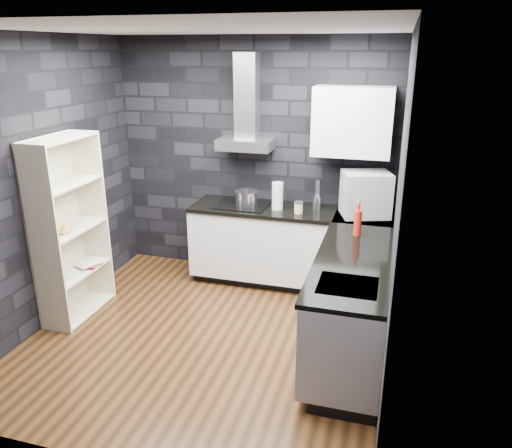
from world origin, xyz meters
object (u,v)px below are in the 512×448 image
at_px(appliance_garage, 366,195).
at_px(storage_jar, 299,208).
at_px(pot, 246,199).
at_px(bookshelf, 70,229).
at_px(red_bottle, 358,223).
at_px(utensil_crock, 317,203).
at_px(glass_vase, 277,196).
at_px(fruit_bowl, 63,230).

bearing_deg(appliance_garage, storage_jar, 171.54).
height_order(pot, bookshelf, bookshelf).
relative_size(storage_jar, red_bottle, 0.45).
bearing_deg(utensil_crock, pot, -170.71).
bearing_deg(red_bottle, appliance_garage, 88.14).
bearing_deg(pot, utensil_crock, 9.29).
distance_m(pot, storage_jar, 0.62).
distance_m(glass_vase, appliance_garage, 0.93).
xyz_separation_m(glass_vase, red_bottle, (0.91, -0.57, -0.03)).
distance_m(glass_vase, fruit_bowl, 2.20).
xyz_separation_m(appliance_garage, bookshelf, (-2.71, -1.23, -0.22)).
height_order(pot, appliance_garage, appliance_garage).
height_order(storage_jar, red_bottle, red_bottle).
relative_size(glass_vase, bookshelf, 0.17).
bearing_deg(utensil_crock, glass_vase, -159.62).
distance_m(glass_vase, storage_jar, 0.28).
bearing_deg(storage_jar, pot, 170.98).
distance_m(appliance_garage, fruit_bowl, 3.03).
xyz_separation_m(storage_jar, appliance_garage, (0.68, 0.12, 0.17)).
relative_size(appliance_garage, bookshelf, 0.26).
bearing_deg(appliance_garage, fruit_bowl, -172.19).
relative_size(utensil_crock, fruit_bowl, 0.58).
height_order(bookshelf, fruit_bowl, bookshelf).
distance_m(glass_vase, bookshelf, 2.14).
distance_m(pot, glass_vase, 0.37).
relative_size(pot, appliance_garage, 0.52).
distance_m(red_bottle, bookshelf, 2.76).
xyz_separation_m(pot, glass_vase, (0.36, -0.03, 0.06)).
distance_m(glass_vase, red_bottle, 1.07).
bearing_deg(storage_jar, utensil_crock, 54.51).
relative_size(appliance_garage, fruit_bowl, 2.19).
relative_size(storage_jar, utensil_crock, 0.87).
bearing_deg(bookshelf, storage_jar, 18.13).
height_order(pot, fruit_bowl, pot).
bearing_deg(utensil_crock, fruit_bowl, -146.75).
relative_size(pot, storage_jar, 2.24).
bearing_deg(red_bottle, pot, 154.64).
distance_m(utensil_crock, appliance_garage, 0.56).
bearing_deg(fruit_bowl, bookshelf, 90.00).
bearing_deg(utensil_crock, bookshelf, -148.76).
bearing_deg(glass_vase, utensil_crock, 20.38).
height_order(glass_vase, red_bottle, glass_vase).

